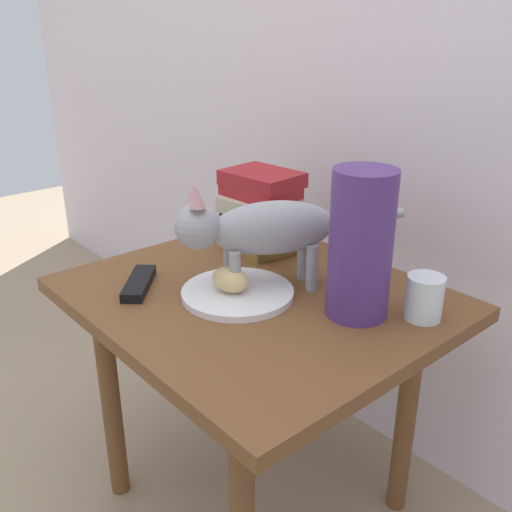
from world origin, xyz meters
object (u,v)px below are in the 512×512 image
object	(u,v)px
plate	(238,293)
bread_roll	(230,279)
side_table	(256,325)
book_stack	(261,211)
tv_remote	(139,283)
candle_jar	(424,300)
cat	(258,229)
green_vase	(361,245)

from	to	relation	value
plate	bread_roll	xyz separation A→B (m)	(-0.01, -0.01, 0.03)
side_table	bread_roll	distance (m)	0.13
book_stack	tv_remote	xyz separation A→B (m)	(-0.00, -0.34, -0.09)
side_table	candle_jar	xyz separation A→B (m)	(0.29, 0.16, 0.12)
plate	cat	bearing A→B (deg)	87.38
book_stack	green_vase	bearing A→B (deg)	-12.45
green_vase	bread_roll	bearing A→B (deg)	-146.79
bread_roll	cat	size ratio (longest dim) A/B	0.18
plate	book_stack	size ratio (longest dim) A/B	1.17
plate	book_stack	xyz separation A→B (m)	(-0.16, 0.21, 0.09)
bread_roll	cat	world-z (taller)	cat
plate	tv_remote	xyz separation A→B (m)	(-0.17, -0.13, 0.00)
book_stack	plate	bearing A→B (deg)	-51.50
side_table	cat	size ratio (longest dim) A/B	1.68
bread_roll	tv_remote	world-z (taller)	bread_roll
cat	bread_roll	bearing A→B (deg)	-97.49
green_vase	cat	bearing A→B (deg)	-160.69
side_table	bread_roll	bearing A→B (deg)	-106.35
plate	book_stack	distance (m)	0.28
plate	candle_jar	size ratio (longest dim) A/B	2.68
cat	candle_jar	bearing A→B (deg)	27.07
bread_roll	cat	distance (m)	0.12
plate	cat	xyz separation A→B (m)	(0.00, 0.05, 0.13)
tv_remote	cat	bearing A→B (deg)	90.07
side_table	cat	xyz separation A→B (m)	(-0.01, 0.01, 0.21)
book_stack	candle_jar	distance (m)	0.46
book_stack	green_vase	distance (m)	0.38
cat	candle_jar	xyz separation A→B (m)	(0.30, 0.15, -0.09)
book_stack	bread_roll	bearing A→B (deg)	-54.34
plate	book_stack	world-z (taller)	book_stack
side_table	candle_jar	size ratio (longest dim) A/B	8.60
side_table	tv_remote	size ratio (longest dim) A/B	4.87
plate	book_stack	bearing A→B (deg)	128.50
side_table	book_stack	world-z (taller)	book_stack
plate	green_vase	size ratio (longest dim) A/B	0.81
side_table	book_stack	bearing A→B (deg)	136.44
bread_roll	tv_remote	distance (m)	0.20
plate	bread_roll	bearing A→B (deg)	-115.32
plate	candle_jar	bearing A→B (deg)	34.49
side_table	plate	bearing A→B (deg)	-103.18
side_table	plate	xyz separation A→B (m)	(-0.01, -0.04, 0.08)
plate	candle_jar	distance (m)	0.36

